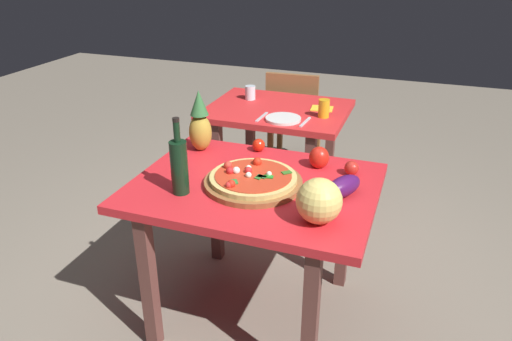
{
  "coord_description": "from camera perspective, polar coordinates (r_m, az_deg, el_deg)",
  "views": [
    {
      "loc": [
        0.68,
        -1.86,
        1.75
      ],
      "look_at": [
        -0.0,
        0.03,
        0.79
      ],
      "focal_mm": 34.15,
      "sensor_mm": 36.0,
      "label": 1
    }
  ],
  "objects": [
    {
      "name": "bell_pepper",
      "position": [
        2.38,
        7.4,
        1.52
      ],
      "size": [
        0.1,
        0.1,
        0.11
      ],
      "primitive_type": "ellipsoid",
      "color": "red",
      "rests_on": "display_table"
    },
    {
      "name": "dining_chair",
      "position": [
        3.88,
        4.44,
        6.3
      ],
      "size": [
        0.43,
        0.43,
        0.85
      ],
      "rotation": [
        0.0,
        0.0,
        3.21
      ],
      "color": "brown",
      "rests_on": "ground_plane"
    },
    {
      "name": "tomato_beside_pepper",
      "position": [
        2.55,
        0.31,
        3.0
      ],
      "size": [
        0.07,
        0.07,
        0.07
      ],
      "primitive_type": "sphere",
      "color": "red",
      "rests_on": "display_table"
    },
    {
      "name": "melon",
      "position": [
        1.9,
        7.4,
        -3.56
      ],
      "size": [
        0.18,
        0.18,
        0.18
      ],
      "primitive_type": "sphere",
      "color": "#E7CE6C",
      "rests_on": "display_table"
    },
    {
      "name": "ground_plane",
      "position": [
        2.64,
        -0.13,
        -15.99
      ],
      "size": [
        10.0,
        10.0,
        0.0
      ],
      "primitive_type": "plane",
      "color": "gray"
    },
    {
      "name": "dinner_plate",
      "position": [
        3.02,
        3.21,
        6.07
      ],
      "size": [
        0.22,
        0.22,
        0.02
      ],
      "primitive_type": "cylinder",
      "color": "white",
      "rests_on": "background_table"
    },
    {
      "name": "fork_utensil",
      "position": [
        3.06,
        0.68,
        6.3
      ],
      "size": [
        0.02,
        0.18,
        0.01
      ],
      "primitive_type": "cube",
      "rotation": [
        0.0,
        0.0,
        -0.04
      ],
      "color": "silver",
      "rests_on": "background_table"
    },
    {
      "name": "tomato_at_corner",
      "position": [
        2.34,
        11.13,
        0.29
      ],
      "size": [
        0.07,
        0.07,
        0.07
      ],
      "primitive_type": "sphere",
      "color": "red",
      "rests_on": "display_table"
    },
    {
      "name": "drinking_glass_water",
      "position": [
        3.42,
        -0.68,
        9.11
      ],
      "size": [
        0.07,
        0.07,
        0.09
      ],
      "primitive_type": "cylinder",
      "color": "silver",
      "rests_on": "background_table"
    },
    {
      "name": "display_table",
      "position": [
        2.27,
        -0.15,
        -3.73
      ],
      "size": [
        1.1,
        0.85,
        0.74
      ],
      "color": "brown",
      "rests_on": "ground_plane"
    },
    {
      "name": "pineapple_left",
      "position": [
        2.54,
        -6.58,
        5.46
      ],
      "size": [
        0.12,
        0.12,
        0.32
      ],
      "color": "#B59434",
      "rests_on": "display_table"
    },
    {
      "name": "drinking_glass_juice",
      "position": [
        3.08,
        7.95,
        7.22
      ],
      "size": [
        0.07,
        0.07,
        0.11
      ],
      "primitive_type": "cylinder",
      "color": "gold",
      "rests_on": "background_table"
    },
    {
      "name": "wine_bottle",
      "position": [
        2.11,
        -8.98,
        0.57
      ],
      "size": [
        0.08,
        0.08,
        0.35
      ],
      "color": "black",
      "rests_on": "display_table"
    },
    {
      "name": "eggplant",
      "position": [
        2.13,
        10.19,
        -1.85
      ],
      "size": [
        0.17,
        0.22,
        0.09
      ],
      "primitive_type": "ellipsoid",
      "rotation": [
        0.0,
        0.0,
        1.07
      ],
      "color": "#461454",
      "rests_on": "display_table"
    },
    {
      "name": "pizza_board",
      "position": [
        2.2,
        -0.44,
        -1.41
      ],
      "size": [
        0.45,
        0.45,
        0.02
      ],
      "primitive_type": "cylinder",
      "color": "brown",
      "rests_on": "display_table"
    },
    {
      "name": "pizza",
      "position": [
        2.19,
        -0.56,
        -0.74
      ],
      "size": [
        0.4,
        0.4,
        0.06
      ],
      "color": "#D0B967",
      "rests_on": "pizza_board"
    },
    {
      "name": "napkin_folded",
      "position": [
        3.25,
        7.72,
        7.2
      ],
      "size": [
        0.15,
        0.13,
        0.01
      ],
      "primitive_type": "cube",
      "rotation": [
        0.0,
        0.0,
        0.1
      ],
      "color": "yellow",
      "rests_on": "background_table"
    },
    {
      "name": "background_table",
      "position": [
        3.29,
        2.51,
        5.33
      ],
      "size": [
        0.91,
        0.72,
        0.74
      ],
      "color": "brown",
      "rests_on": "ground_plane"
    },
    {
      "name": "knife_utensil",
      "position": [
        2.99,
        5.79,
        5.67
      ],
      "size": [
        0.03,
        0.18,
        0.01
      ],
      "primitive_type": "cube",
      "rotation": [
        0.0,
        0.0,
        -0.07
      ],
      "color": "silver",
      "rests_on": "background_table"
    }
  ]
}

